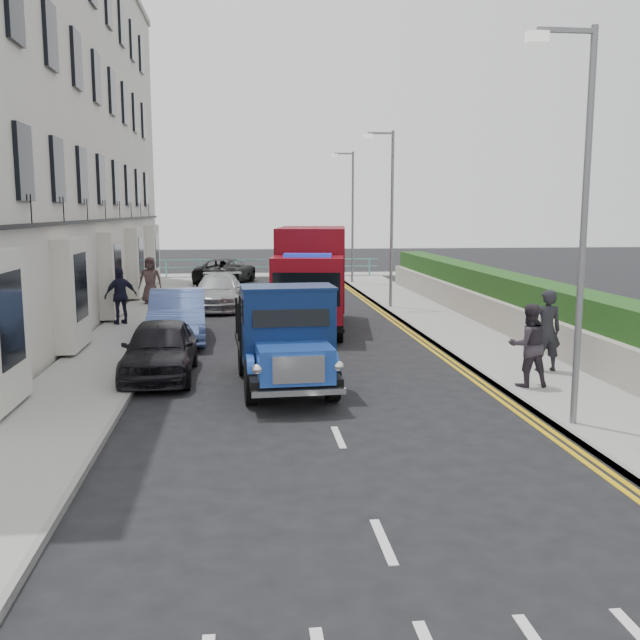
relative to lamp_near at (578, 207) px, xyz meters
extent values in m
plane|color=black|center=(-4.18, 2.00, -4.00)|extent=(120.00, 120.00, 0.00)
cube|color=gray|center=(-9.38, 11.00, -3.94)|extent=(2.40, 38.00, 0.12)
cube|color=gray|center=(1.12, 11.00, -3.94)|extent=(2.60, 38.00, 0.12)
cube|color=gray|center=(-4.18, 31.00, -3.94)|extent=(30.00, 2.50, 0.12)
plane|color=#4E636B|center=(-4.18, 62.00, -4.00)|extent=(120.00, 120.00, 0.00)
cube|color=beige|center=(-13.68, 15.00, 3.00)|extent=(6.00, 30.00, 14.00)
cube|color=black|center=(-10.53, 15.00, -0.40)|extent=(0.12, 28.00, 0.10)
cube|color=#B2AD9E|center=(2.42, 11.00, -3.45)|extent=(0.30, 28.00, 1.00)
cube|color=#174415|center=(3.12, 11.00, -3.05)|extent=(1.20, 28.00, 1.70)
cube|color=#59B2A5|center=(-4.18, 30.20, -2.92)|extent=(13.00, 0.08, 0.06)
cube|color=#59B2A5|center=(-4.18, 30.20, -3.35)|extent=(13.00, 0.06, 0.05)
cylinder|color=slate|center=(0.12, 0.00, -0.50)|extent=(0.12, 0.12, 7.00)
cube|color=slate|center=(-0.38, 0.00, 2.90)|extent=(1.00, 0.08, 0.08)
cube|color=beige|center=(-0.88, 0.00, 2.78)|extent=(0.35, 0.18, 0.18)
cylinder|color=slate|center=(0.12, 16.00, -0.50)|extent=(0.12, 0.12, 7.00)
cube|color=slate|center=(-0.38, 16.00, 2.90)|extent=(1.00, 0.08, 0.08)
cube|color=beige|center=(-0.88, 16.00, 2.78)|extent=(0.35, 0.18, 0.18)
cylinder|color=slate|center=(0.12, 26.00, -0.50)|extent=(0.12, 0.12, 7.00)
cube|color=slate|center=(-0.38, 26.00, 2.90)|extent=(1.00, 0.08, 0.08)
cube|color=beige|center=(-0.88, 26.00, 2.78)|extent=(0.35, 0.18, 0.18)
cylinder|color=black|center=(-5.66, 2.34, -3.54)|extent=(0.29, 0.93, 0.92)
cylinder|color=black|center=(-3.98, 2.43, -3.54)|extent=(0.29, 0.93, 0.92)
cylinder|color=black|center=(-5.80, 5.01, -3.54)|extent=(0.29, 0.93, 0.92)
cylinder|color=black|center=(-4.12, 5.10, -3.54)|extent=(0.29, 0.93, 0.92)
cube|color=black|center=(-4.89, 3.72, -3.40)|extent=(2.05, 4.68, 0.17)
cube|color=#1F48AB|center=(-4.80, 1.95, -3.06)|extent=(1.54, 1.32, 0.69)
cube|color=silver|center=(-4.77, 1.31, -3.06)|extent=(1.01, 0.13, 0.53)
cube|color=#0E204D|center=(-4.85, 3.05, -2.52)|extent=(1.97, 1.24, 1.67)
cube|color=black|center=(-4.95, 4.87, -3.18)|extent=(2.14, 2.78, 0.11)
cylinder|color=black|center=(-4.77, 9.35, -3.51)|extent=(0.42, 1.01, 0.98)
cylinder|color=black|center=(-2.93, 9.09, -3.51)|extent=(0.42, 1.01, 0.98)
cylinder|color=black|center=(-4.39, 12.07, -3.51)|extent=(0.42, 1.01, 0.98)
cylinder|color=black|center=(-2.54, 11.81, -3.51)|extent=(0.42, 1.01, 0.98)
cylinder|color=black|center=(-4.11, 14.01, -3.51)|extent=(0.42, 1.01, 0.98)
cylinder|color=black|center=(-2.27, 13.74, -3.51)|extent=(0.42, 1.01, 0.98)
cube|color=black|center=(-3.53, 11.50, -3.33)|extent=(2.90, 6.44, 0.22)
cube|color=maroon|center=(-3.85, 9.22, -2.40)|extent=(2.35, 1.97, 1.95)
cube|color=black|center=(-3.97, 8.41, -2.31)|extent=(1.94, 0.35, 0.98)
cube|color=maroon|center=(-3.39, 12.47, -1.96)|extent=(2.85, 4.88, 2.66)
imported|color=black|center=(-7.78, 4.99, -3.31)|extent=(1.63, 4.04, 1.37)
imported|color=#5B77C3|center=(-7.78, 9.90, -3.22)|extent=(1.92, 4.79, 1.55)
imported|color=#9FA1A4|center=(-6.78, 16.95, -3.32)|extent=(2.20, 4.81, 1.36)
imported|color=black|center=(-6.66, 27.09, -3.30)|extent=(3.68, 5.45, 1.39)
imported|color=#BAB9BF|center=(-1.15, 29.00, -3.33)|extent=(2.01, 4.07, 1.33)
imported|color=black|center=(1.40, 4.15, -2.89)|extent=(0.74, 0.51, 1.97)
imported|color=#322A34|center=(0.37, 2.74, -2.97)|extent=(0.89, 0.69, 1.82)
imported|color=black|center=(-9.89, 12.60, -2.91)|extent=(1.21, 0.99, 1.93)
imported|color=#3F2E2E|center=(-9.58, 18.01, -2.91)|extent=(0.95, 0.62, 1.93)
camera|label=1|loc=(-5.82, -11.91, -0.07)|focal=40.00mm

